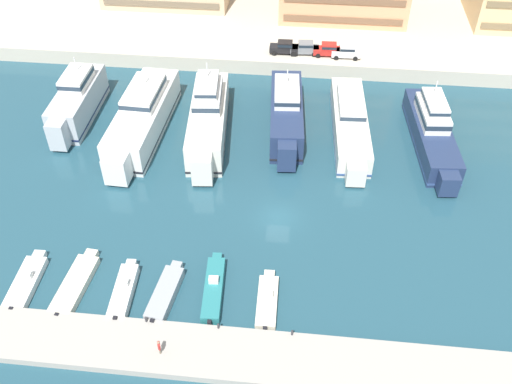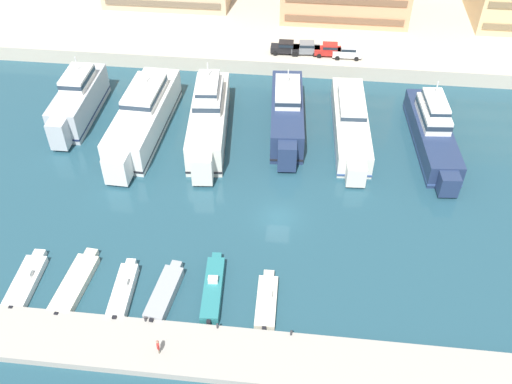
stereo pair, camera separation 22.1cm
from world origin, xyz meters
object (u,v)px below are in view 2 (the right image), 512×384
object	(u,v)px
yacht_white_left	(143,117)
motorboat_white_mid_left	(124,290)
yacht_navy_center_left	(287,114)
yacht_navy_center_right	(433,131)
car_black_far_left	(285,47)
yacht_ivory_mid_left	(209,118)
yacht_ivory_center	(351,123)
car_white_center_left	(347,51)
yacht_silver_far_left	(78,101)
pedestrian_near_edge	(158,346)
motorboat_teal_center	(213,288)
car_grey_left	(306,48)
car_red_mid_left	(329,49)
motorboat_grey_center_left	(165,293)
motorboat_cream_center_right	(267,301)
motorboat_cream_left	(75,283)
motorboat_white_far_left	(27,280)

from	to	relation	value
yacht_white_left	motorboat_white_mid_left	bearing A→B (deg)	-79.75
yacht_navy_center_left	yacht_navy_center_right	world-z (taller)	yacht_navy_center_right
yacht_white_left	car_black_far_left	distance (m)	24.51
yacht_ivory_mid_left	yacht_ivory_center	distance (m)	17.53
motorboat_white_mid_left	car_white_center_left	xyz separation A→B (m)	(20.59, 43.12, 2.59)
motorboat_white_mid_left	yacht_silver_far_left	bearing A→B (deg)	116.41
pedestrian_near_edge	yacht_navy_center_left	bearing A→B (deg)	76.49
yacht_ivory_center	motorboat_teal_center	world-z (taller)	yacht_ivory_center
car_grey_left	car_red_mid_left	bearing A→B (deg)	-2.44
yacht_white_left	yacht_navy_center_left	bearing A→B (deg)	8.80
motorboat_grey_center_left	yacht_navy_center_right	bearing A→B (deg)	44.35
car_black_far_left	pedestrian_near_edge	xyz separation A→B (m)	(-6.82, -49.66, -1.44)
motorboat_cream_center_right	car_white_center_left	world-z (taller)	car_white_center_left
yacht_ivory_center	motorboat_grey_center_left	size ratio (longest dim) A/B	2.86
yacht_navy_center_right	motorboat_cream_center_right	xyz separation A→B (m)	(-17.51, -26.07, -1.64)
yacht_ivory_mid_left	yacht_navy_center_right	distance (m)	27.15
car_grey_left	motorboat_teal_center	bearing A→B (deg)	-98.67
yacht_navy_center_right	motorboat_teal_center	distance (m)	33.95
yacht_navy_center_left	car_white_center_left	distance (m)	17.05
motorboat_cream_left	pedestrian_near_edge	world-z (taller)	pedestrian_near_edge
yacht_silver_far_left	car_grey_left	size ratio (longest dim) A/B	3.66
motorboat_white_mid_left	motorboat_teal_center	xyz separation A→B (m)	(8.19, 1.07, 0.02)
car_black_far_left	pedestrian_near_edge	size ratio (longest dim) A/B	2.62
motorboat_cream_left	car_black_far_left	world-z (taller)	car_black_far_left
yacht_white_left	yacht_navy_center_left	distance (m)	17.83
yacht_silver_far_left	yacht_ivory_mid_left	distance (m)	17.46
yacht_ivory_center	car_white_center_left	world-z (taller)	yacht_ivory_center
yacht_white_left	yacht_navy_center_right	world-z (taller)	yacht_navy_center_right
motorboat_white_far_left	motorboat_cream_left	distance (m)	4.69
motorboat_white_mid_left	motorboat_grey_center_left	world-z (taller)	motorboat_white_mid_left
motorboat_white_mid_left	yacht_navy_center_left	bearing A→B (deg)	64.84
yacht_ivory_mid_left	yacht_navy_center_left	distance (m)	9.77
motorboat_teal_center	pedestrian_near_edge	world-z (taller)	pedestrian_near_edge
yacht_navy_center_right	yacht_navy_center_left	bearing A→B (deg)	175.28
pedestrian_near_edge	motorboat_white_mid_left	bearing A→B (deg)	128.23
car_grey_left	car_white_center_left	size ratio (longest dim) A/B	1.02
yacht_silver_far_left	car_white_center_left	bearing A→B (deg)	24.42
yacht_ivory_mid_left	motorboat_teal_center	xyz separation A→B (m)	(4.55, -24.32, -2.05)
motorboat_cream_left	motorboat_cream_center_right	distance (m)	18.01
motorboat_white_mid_left	motorboat_cream_center_right	world-z (taller)	motorboat_white_mid_left
motorboat_white_far_left	motorboat_white_mid_left	distance (m)	9.46
yacht_navy_center_right	motorboat_white_far_left	bearing A→B (deg)	-146.93
motorboat_cream_left	motorboat_teal_center	world-z (taller)	motorboat_teal_center
yacht_ivory_mid_left	pedestrian_near_edge	xyz separation A→B (m)	(1.26, -31.60, -0.92)
yacht_ivory_center	motorboat_white_far_left	world-z (taller)	yacht_ivory_center
car_red_mid_left	pedestrian_near_edge	size ratio (longest dim) A/B	2.64
car_red_mid_left	pedestrian_near_edge	distance (m)	51.40
motorboat_white_far_left	car_red_mid_left	size ratio (longest dim) A/B	1.74
motorboat_cream_center_right	car_white_center_left	xyz separation A→B (m)	(7.35, 42.81, 2.71)
yacht_silver_far_left	motorboat_cream_left	xyz separation A→B (m)	(8.92, -27.16, -2.00)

